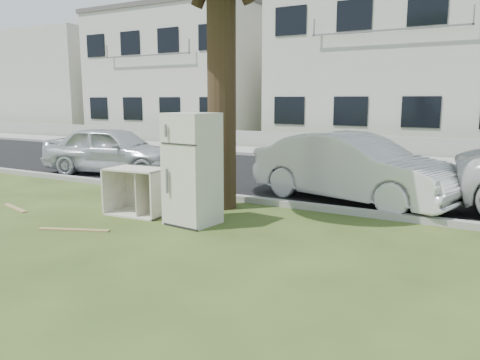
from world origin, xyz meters
The scene contains 16 objects.
ground centered at (0.00, 0.00, 0.00)m, with size 120.00×120.00×0.00m, color #304318.
road centered at (0.00, 6.00, 0.01)m, with size 120.00×7.00×0.01m, color black.
kerb_near centered at (0.00, 2.45, 0.00)m, with size 120.00×0.18×0.12m, color gray.
kerb_far centered at (0.00, 9.55, 0.00)m, with size 120.00×0.18×0.12m, color gray.
sidewalk centered at (0.00, 11.00, 0.01)m, with size 120.00×2.80×0.01m, color gray.
low_wall centered at (0.00, 12.60, 0.35)m, with size 120.00×0.15×0.70m, color gray.
townhouse_left centered at (-12.00, 17.50, 3.52)m, with size 10.20×8.16×7.04m.
townhouse_center centered at (0.00, 17.50, 3.72)m, with size 11.22×8.16×7.44m.
filler_left centered at (-26.00, 18.00, 3.20)m, with size 16.00×9.00×6.40m, color beige.
fridge centered at (-0.20, 0.54, 0.92)m, with size 0.76×0.71×1.85m, color silver.
cabinet centered at (-1.45, 0.58, 0.42)m, with size 1.09×0.67×0.85m, color white.
plank_a centered at (-1.60, -0.77, 0.01)m, with size 1.17×0.10×0.02m, color #9A7F4A.
plank_b centered at (-3.80, -0.26, 0.01)m, with size 0.96×0.10×0.02m, color #9A7F50.
plank_c centered at (-1.60, 1.04, 0.01)m, with size 0.79×0.09×0.02m, color tan.
car_center centered at (1.64, 3.54, 0.70)m, with size 1.48×4.23×1.39m, color silver.
car_left centered at (-5.24, 3.85, 0.67)m, with size 1.59×3.94×1.34m, color #BABCC2.
Camera 1 is at (4.26, -5.74, 2.05)m, focal length 35.00 mm.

